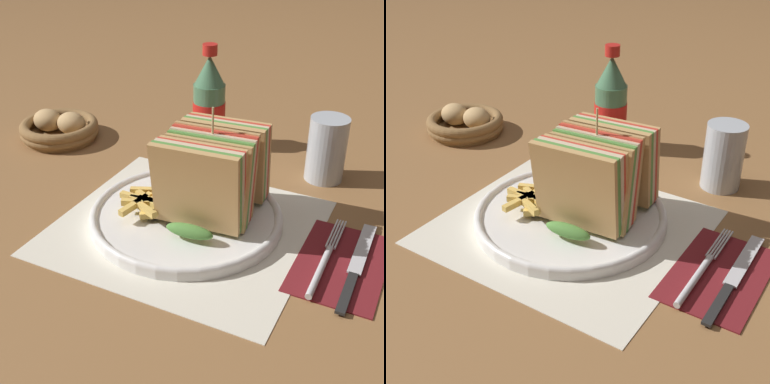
{
  "view_description": "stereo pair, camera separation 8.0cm",
  "coord_description": "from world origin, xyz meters",
  "views": [
    {
      "loc": [
        0.29,
        -0.57,
        0.44
      ],
      "look_at": [
        -0.01,
        0.04,
        0.04
      ],
      "focal_mm": 50.0,
      "sensor_mm": 36.0,
      "label": 1
    },
    {
      "loc": [
        0.36,
        -0.53,
        0.44
      ],
      "look_at": [
        -0.01,
        0.04,
        0.04
      ],
      "focal_mm": 50.0,
      "sensor_mm": 36.0,
      "label": 2
    }
  ],
  "objects": [
    {
      "name": "ground_plane",
      "position": [
        0.0,
        0.0,
        0.0
      ],
      "size": [
        4.0,
        4.0,
        0.0
      ],
      "primitive_type": "plane",
      "color": "olive"
    },
    {
      "name": "placemat",
      "position": [
        -0.01,
        0.01,
        0.0
      ],
      "size": [
        0.37,
        0.34,
        0.0
      ],
      "color": "silver",
      "rests_on": "ground_plane"
    },
    {
      "name": "plate_main",
      "position": [
        -0.01,
        0.02,
        0.01
      ],
      "size": [
        0.29,
        0.29,
        0.02
      ],
      "color": "white",
      "rests_on": "ground_plane"
    },
    {
      "name": "club_sandwich",
      "position": [
        0.02,
        0.04,
        0.08
      ],
      "size": [
        0.13,
        0.18,
        0.16
      ],
      "color": "tan",
      "rests_on": "plate_main"
    },
    {
      "name": "fries_pile",
      "position": [
        -0.06,
        0.0,
        0.03
      ],
      "size": [
        0.09,
        0.1,
        0.02
      ],
      "color": "#E0B756",
      "rests_on": "plate_main"
    },
    {
      "name": "ketchup_blob",
      "position": [
        -0.05,
        0.05,
        0.03
      ],
      "size": [
        0.04,
        0.04,
        0.02
      ],
      "color": "maroon",
      "rests_on": "plate_main"
    },
    {
      "name": "napkin",
      "position": [
        0.22,
        0.02,
        0.0
      ],
      "size": [
        0.11,
        0.18,
        0.0
      ],
      "color": "maroon",
      "rests_on": "ground_plane"
    },
    {
      "name": "fork",
      "position": [
        0.2,
        0.0,
        0.01
      ],
      "size": [
        0.02,
        0.19,
        0.01
      ],
      "rotation": [
        0.0,
        0.0,
        0.01
      ],
      "color": "silver",
      "rests_on": "napkin"
    },
    {
      "name": "knife",
      "position": [
        0.24,
        0.02,
        0.01
      ],
      "size": [
        0.02,
        0.2,
        0.0
      ],
      "rotation": [
        0.0,
        0.0,
        0.01
      ],
      "color": "black",
      "rests_on": "napkin"
    },
    {
      "name": "coke_bottle_near",
      "position": [
        -0.1,
        0.28,
        0.08
      ],
      "size": [
        0.06,
        0.06,
        0.19
      ],
      "color": "#4C7F5B",
      "rests_on": "ground_plane"
    },
    {
      "name": "glass_near",
      "position": [
        0.14,
        0.25,
        0.05
      ],
      "size": [
        0.06,
        0.06,
        0.11
      ],
      "color": "silver",
      "rests_on": "ground_plane"
    },
    {
      "name": "bread_basket",
      "position": [
        -0.37,
        0.18,
        0.02
      ],
      "size": [
        0.15,
        0.15,
        0.06
      ],
      "color": "olive",
      "rests_on": "ground_plane"
    }
  ]
}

